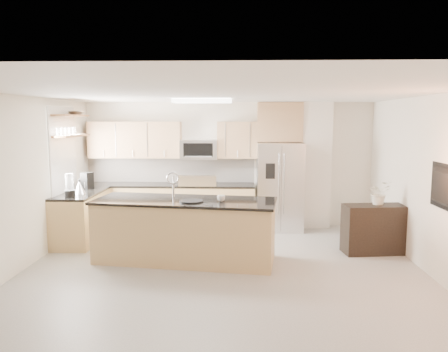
{
  "coord_description": "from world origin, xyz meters",
  "views": [
    {
      "loc": [
        0.24,
        -5.95,
        2.25
      ],
      "look_at": [
        -0.02,
        1.3,
        1.3
      ],
      "focal_mm": 35.0,
      "sensor_mm": 36.0,
      "label": 1
    }
  ],
  "objects_px": {
    "credenza": "(374,229)",
    "kettle": "(79,187)",
    "cup": "(221,198)",
    "television": "(443,188)",
    "coffee_maker": "(87,181)",
    "flower_vase": "(379,187)",
    "blender": "(70,187)",
    "island": "(185,230)",
    "bowl": "(76,112)",
    "range": "(199,206)",
    "microwave": "(199,149)",
    "refrigerator": "(280,186)",
    "platter": "(191,201)"
  },
  "relations": [
    {
      "from": "credenza",
      "to": "kettle",
      "type": "bearing_deg",
      "value": 169.17
    },
    {
      "from": "cup",
      "to": "television",
      "type": "xyz_separation_m",
      "value": [
        2.95,
        -0.9,
        0.31
      ]
    },
    {
      "from": "coffee_maker",
      "to": "flower_vase",
      "type": "height_order",
      "value": "flower_vase"
    },
    {
      "from": "blender",
      "to": "television",
      "type": "bearing_deg",
      "value": -15.49
    },
    {
      "from": "island",
      "to": "bowl",
      "type": "relative_size",
      "value": 8.57
    },
    {
      "from": "cup",
      "to": "flower_vase",
      "type": "xyz_separation_m",
      "value": [
        2.62,
        0.65,
        0.09
      ]
    },
    {
      "from": "range",
      "to": "cup",
      "type": "bearing_deg",
      "value": -75.91
    },
    {
      "from": "range",
      "to": "coffee_maker",
      "type": "xyz_separation_m",
      "value": [
        -2.09,
        -0.66,
        0.6
      ]
    },
    {
      "from": "range",
      "to": "blender",
      "type": "height_order",
      "value": "blender"
    },
    {
      "from": "credenza",
      "to": "bowl",
      "type": "relative_size",
      "value": 2.97
    },
    {
      "from": "range",
      "to": "kettle",
      "type": "xyz_separation_m",
      "value": [
        -2.02,
        -1.25,
        0.57
      ]
    },
    {
      "from": "island",
      "to": "bowl",
      "type": "distance_m",
      "value": 3.25
    },
    {
      "from": "microwave",
      "to": "coffee_maker",
      "type": "height_order",
      "value": "microwave"
    },
    {
      "from": "refrigerator",
      "to": "island",
      "type": "distance_m",
      "value": 2.69
    },
    {
      "from": "flower_vase",
      "to": "cup",
      "type": "bearing_deg",
      "value": -166.01
    },
    {
      "from": "platter",
      "to": "flower_vase",
      "type": "distance_m",
      "value": 3.16
    },
    {
      "from": "refrigerator",
      "to": "blender",
      "type": "relative_size",
      "value": 4.37
    },
    {
      "from": "microwave",
      "to": "coffee_maker",
      "type": "distance_m",
      "value": 2.31
    },
    {
      "from": "platter",
      "to": "flower_vase",
      "type": "xyz_separation_m",
      "value": [
        3.08,
        0.71,
        0.13
      ]
    },
    {
      "from": "kettle",
      "to": "coffee_maker",
      "type": "xyz_separation_m",
      "value": [
        -0.07,
        0.59,
        0.03
      ]
    },
    {
      "from": "island",
      "to": "cup",
      "type": "xyz_separation_m",
      "value": [
        0.58,
        -0.11,
        0.54
      ]
    },
    {
      "from": "microwave",
      "to": "refrigerator",
      "type": "relative_size",
      "value": 0.43
    },
    {
      "from": "kettle",
      "to": "coffee_maker",
      "type": "height_order",
      "value": "coffee_maker"
    },
    {
      "from": "microwave",
      "to": "television",
      "type": "relative_size",
      "value": 0.71
    },
    {
      "from": "island",
      "to": "flower_vase",
      "type": "height_order",
      "value": "flower_vase"
    },
    {
      "from": "range",
      "to": "flower_vase",
      "type": "xyz_separation_m",
      "value": [
        3.18,
        -1.57,
        0.65
      ]
    },
    {
      "from": "range",
      "to": "platter",
      "type": "distance_m",
      "value": 2.34
    },
    {
      "from": "refrigerator",
      "to": "kettle",
      "type": "distance_m",
      "value": 3.88
    },
    {
      "from": "cup",
      "to": "bowl",
      "type": "relative_size",
      "value": 0.36
    },
    {
      "from": "range",
      "to": "island",
      "type": "relative_size",
      "value": 0.38
    },
    {
      "from": "range",
      "to": "platter",
      "type": "bearing_deg",
      "value": -87.46
    },
    {
      "from": "island",
      "to": "credenza",
      "type": "height_order",
      "value": "island"
    },
    {
      "from": "kettle",
      "to": "flower_vase",
      "type": "bearing_deg",
      "value": -3.51
    },
    {
      "from": "island",
      "to": "television",
      "type": "height_order",
      "value": "television"
    },
    {
      "from": "bowl",
      "to": "television",
      "type": "height_order",
      "value": "bowl"
    },
    {
      "from": "cup",
      "to": "flower_vase",
      "type": "height_order",
      "value": "flower_vase"
    },
    {
      "from": "microwave",
      "to": "bowl",
      "type": "height_order",
      "value": "bowl"
    },
    {
      "from": "range",
      "to": "microwave",
      "type": "distance_m",
      "value": 1.16
    },
    {
      "from": "cup",
      "to": "refrigerator",
      "type": "bearing_deg",
      "value": 63.19
    },
    {
      "from": "kettle",
      "to": "island",
      "type": "bearing_deg",
      "value": -23.24
    },
    {
      "from": "television",
      "to": "bowl",
      "type": "bearing_deg",
      "value": 67.03
    },
    {
      "from": "range",
      "to": "bowl",
      "type": "relative_size",
      "value": 3.29
    },
    {
      "from": "kettle",
      "to": "blender",
      "type": "bearing_deg",
      "value": -98.87
    },
    {
      "from": "microwave",
      "to": "credenza",
      "type": "xyz_separation_m",
      "value": [
        3.12,
        -1.74,
        -1.22
      ]
    },
    {
      "from": "cup",
      "to": "platter",
      "type": "height_order",
      "value": "cup"
    },
    {
      "from": "coffee_maker",
      "to": "kettle",
      "type": "bearing_deg",
      "value": -83.28
    },
    {
      "from": "cup",
      "to": "bowl",
      "type": "height_order",
      "value": "bowl"
    },
    {
      "from": "credenza",
      "to": "cup",
      "type": "relative_size",
      "value": 8.3
    },
    {
      "from": "range",
      "to": "credenza",
      "type": "bearing_deg",
      "value": -27.39
    },
    {
      "from": "range",
      "to": "credenza",
      "type": "height_order",
      "value": "range"
    }
  ]
}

